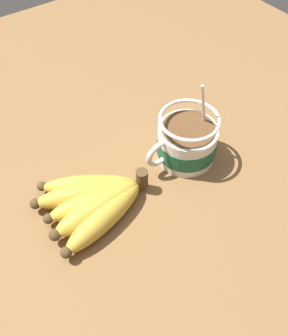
{
  "coord_description": "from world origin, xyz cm",
  "views": [
    {
      "loc": [
        23.57,
        35.06,
        53.6
      ],
      "look_at": [
        1.0,
        3.63,
        7.63
      ],
      "focal_mm": 40.0,
      "sensor_mm": 36.0,
      "label": 1
    }
  ],
  "objects": [
    {
      "name": "table",
      "position": [
        0.0,
        0.0,
        1.83
      ],
      "size": [
        127.27,
        127.27,
        3.66
      ],
      "color": "brown",
      "rests_on": "ground"
    },
    {
      "name": "banana_bunch",
      "position": [
        10.27,
        3.18,
        5.57
      ],
      "size": [
        18.04,
        16.24,
        4.34
      ],
      "color": "#4C381E",
      "rests_on": "table"
    },
    {
      "name": "coffee_mug",
      "position": [
        -8.46,
        2.92,
        7.34
      ],
      "size": [
        13.69,
        10.37,
        14.81
      ],
      "color": "white",
      "rests_on": "table"
    }
  ]
}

